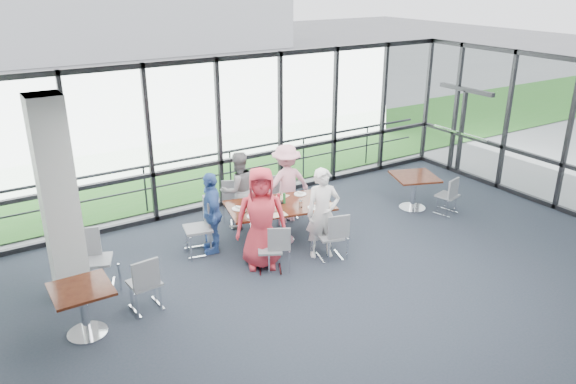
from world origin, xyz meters
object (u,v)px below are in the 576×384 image
main_table (279,211)px  diner_near_left (261,218)px  side_table_left (82,296)px  diner_far_right (286,183)px  chair_spare_lb (96,261)px  diner_end (212,212)px  diner_near_right (323,213)px  chair_spare_r (447,196)px  chair_spare_la (144,283)px  chair_main_nr (330,236)px  diner_far_left (239,190)px  side_table_right (414,181)px  structural_column (59,201)px  chair_main_fl (241,204)px  chair_main_nl (270,249)px  chair_main_fr (287,198)px  chair_main_end (198,229)px

main_table → diner_near_left: (-0.75, -0.64, 0.27)m
side_table_left → diner_far_right: diner_far_right is taller
diner_near_left → chair_spare_lb: (-2.60, 0.77, -0.41)m
diner_near_left → diner_end: size_ratio=1.19×
side_table_left → chair_spare_lb: 1.29m
diner_near_right → diner_end: (-1.57, 1.22, -0.07)m
diner_far_right → chair_spare_r: bearing=158.5°
diner_near_left → diner_far_right: size_ratio=1.11×
diner_near_left → chair_spare_la: diner_near_left is taller
diner_far_right → chair_main_nr: size_ratio=1.91×
diner_near_left → diner_far_left: 1.69m
diner_far_left → diner_far_right: size_ratio=0.97×
chair_main_nr → side_table_right: bearing=31.9°
structural_column → chair_spare_la: (0.84, -1.03, -1.16)m
diner_near_right → chair_main_fl: size_ratio=1.84×
diner_end → diner_near_left: bearing=44.7°
structural_column → chair_main_nl: bearing=-19.1°
side_table_left → diner_near_right: (4.18, 0.16, 0.20)m
diner_end → chair_spare_lb: 2.15m
diner_far_right → chair_main_fr: bearing=-122.3°
side_table_left → diner_near_left: (3.08, 0.41, 0.28)m
side_table_right → chair_main_fl: 3.74m
structural_column → diner_near_left: size_ratio=1.78×
chair_main_nr → diner_near_right: bearing=128.9°
diner_near_right → chair_main_nr: 0.43m
side_table_left → chair_main_fl: 4.12m
side_table_right → chair_main_fr: 2.75m
main_table → chair_spare_la: (-2.91, -0.88, -0.18)m
chair_main_fl → chair_main_fr: bearing=-163.3°
chair_spare_la → chair_main_nr: bearing=-8.1°
main_table → chair_main_nr: bearing=-55.4°
structural_column → diner_far_right: bearing=7.6°
structural_column → chair_spare_la: 1.77m
structural_column → main_table: bearing=-2.4°
diner_far_left → chair_spare_lb: diner_far_left is taller
diner_near_right → diner_end: size_ratio=1.09×
structural_column → diner_near_left: structural_column is taller
structural_column → chair_spare_r: 7.55m
diner_near_right → chair_spare_la: diner_near_right is taller
chair_main_fl → chair_spare_r: bearing=-180.0°
main_table → diner_near_left: size_ratio=1.18×
diner_near_left → diner_near_right: size_ratio=1.09×
diner_near_right → chair_spare_lb: size_ratio=1.69×
diner_far_left → chair_main_nr: 2.19m
main_table → diner_far_left: size_ratio=1.36×
side_table_left → chair_main_fr: chair_main_fr is taller
chair_spare_lb → chair_spare_r: 7.06m
chair_spare_r → chair_main_end: bearing=153.3°
chair_main_end → chair_spare_la: chair_main_end is taller
diner_end → chair_main_end: 0.39m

